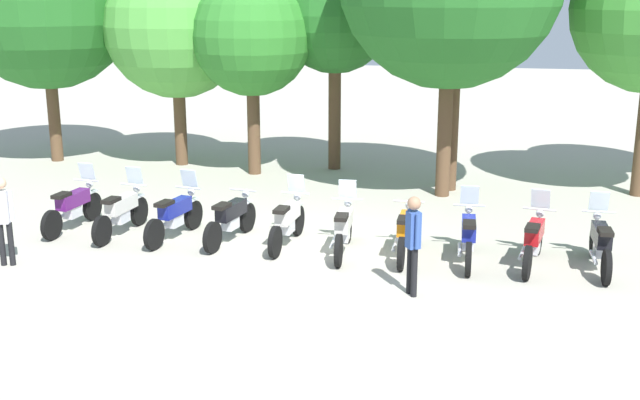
% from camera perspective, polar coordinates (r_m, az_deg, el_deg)
% --- Properties ---
extents(ground_plane, '(80.00, 80.00, 0.00)m').
position_cam_1_polar(ground_plane, '(16.04, -0.35, -3.56)').
color(ground_plane, '#ADA899').
extents(motorcycle_0, '(0.62, 2.19, 1.37)m').
position_cam_1_polar(motorcycle_0, '(18.06, -17.36, -0.43)').
color(motorcycle_0, black).
rests_on(motorcycle_0, ground_plane).
extents(motorcycle_1, '(0.62, 2.19, 1.37)m').
position_cam_1_polar(motorcycle_1, '(17.37, -14.10, -0.79)').
color(motorcycle_1, black).
rests_on(motorcycle_1, ground_plane).
extents(motorcycle_2, '(0.72, 2.17, 1.37)m').
position_cam_1_polar(motorcycle_2, '(16.86, -10.40, -1.05)').
color(motorcycle_2, black).
rests_on(motorcycle_2, ground_plane).
extents(motorcycle_3, '(0.72, 2.17, 0.99)m').
position_cam_1_polar(motorcycle_3, '(16.49, -6.44, -1.31)').
color(motorcycle_3, black).
rests_on(motorcycle_3, ground_plane).
extents(motorcycle_4, '(0.62, 2.19, 1.37)m').
position_cam_1_polar(motorcycle_4, '(16.16, -2.35, -1.52)').
color(motorcycle_4, black).
rests_on(motorcycle_4, ground_plane).
extents(motorcycle_5, '(0.62, 2.19, 1.37)m').
position_cam_1_polar(motorcycle_5, '(15.67, 1.72, -2.04)').
color(motorcycle_5, black).
rests_on(motorcycle_5, ground_plane).
extents(motorcycle_6, '(0.62, 2.19, 0.99)m').
position_cam_1_polar(motorcycle_6, '(15.56, 6.16, -2.30)').
color(motorcycle_6, black).
rests_on(motorcycle_6, ground_plane).
extents(motorcycle_7, '(0.62, 2.19, 1.37)m').
position_cam_1_polar(motorcycle_7, '(15.46, 10.63, -2.54)').
color(motorcycle_7, black).
rests_on(motorcycle_7, ground_plane).
extents(motorcycle_8, '(0.73, 2.17, 1.37)m').
position_cam_1_polar(motorcycle_8, '(15.49, 15.16, -2.77)').
color(motorcycle_8, black).
rests_on(motorcycle_8, ground_plane).
extents(motorcycle_9, '(0.62, 2.19, 1.37)m').
position_cam_1_polar(motorcycle_9, '(15.66, 19.56, -2.94)').
color(motorcycle_9, black).
rests_on(motorcycle_9, ground_plane).
extents(person_0, '(0.32, 0.39, 1.75)m').
position_cam_1_polar(person_0, '(13.47, 6.72, -2.71)').
color(person_0, black).
rests_on(person_0, ground_plane).
extents(person_1, '(0.41, 0.27, 1.72)m').
position_cam_1_polar(person_1, '(15.98, -21.86, -0.95)').
color(person_1, black).
rests_on(person_1, ground_plane).
extents(tree_0, '(5.24, 5.24, 7.43)m').
position_cam_1_polar(tree_0, '(25.15, -19.28, 13.48)').
color(tree_0, brown).
rests_on(tree_0, ground_plane).
extents(tree_1, '(4.16, 4.16, 6.16)m').
position_cam_1_polar(tree_1, '(23.66, -10.35, 12.23)').
color(tree_1, brown).
rests_on(tree_1, ground_plane).
extents(tree_2, '(3.33, 3.33, 5.55)m').
position_cam_1_polar(tree_2, '(22.15, -4.94, 11.70)').
color(tree_2, brown).
rests_on(tree_2, ground_plane).
extents(tree_3, '(3.27, 3.27, 6.04)m').
position_cam_1_polar(tree_3, '(22.71, 1.09, 13.12)').
color(tree_3, brown).
rests_on(tree_3, ground_plane).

